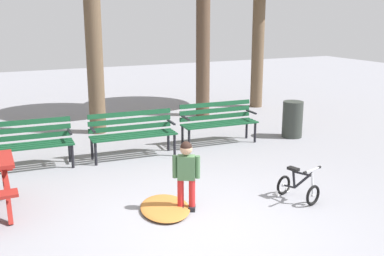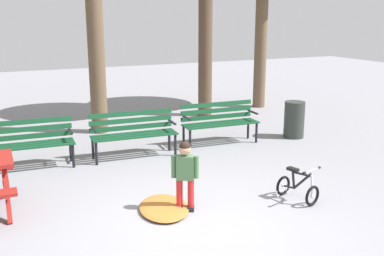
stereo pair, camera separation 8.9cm
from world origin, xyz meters
The scene contains 8 objects.
ground centered at (0.00, 0.00, 0.00)m, with size 36.00×36.00×0.00m, color gray.
park_bench_far_left centered at (-1.68, 3.37, 0.51)m, with size 1.62×0.54×0.85m.
park_bench_left centered at (0.22, 3.24, 0.51)m, with size 1.62×0.55×0.85m.
park_bench_right centered at (2.12, 3.37, 0.51)m, with size 1.62×0.54×0.85m.
child_standing centered at (0.11, 0.59, 0.58)m, with size 0.34×0.26×0.99m.
kids_bicycle centered at (1.72, 0.22, 0.20)m, with size 0.48×0.62×0.54m.
leaf_pile centered at (-0.16, 0.71, 0.04)m, with size 0.97×0.68×0.07m, color #B26B2D.
trash_bin centered at (3.83, 3.10, 0.40)m, with size 0.44×0.44×0.79m, color #2D332D.
Camera 1 is at (-2.36, -4.75, 2.66)m, focal length 42.86 mm.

